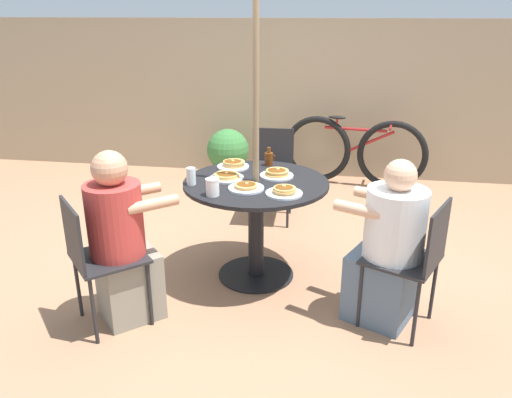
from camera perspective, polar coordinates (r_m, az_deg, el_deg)
ground_plane at (r=3.90m, az=0.00°, el=-8.64°), size 12.00×12.00×0.00m
back_fence at (r=6.07m, az=4.04°, el=11.28°), size 10.00×0.06×1.83m
patio_table at (r=3.65m, az=0.00°, el=-0.62°), size 1.05×1.05×0.77m
umbrella_pole at (r=3.51m, az=0.00°, el=6.10°), size 0.04×0.04×2.05m
patio_chair_north at (r=3.25m, az=-17.82°, el=-6.00°), size 0.59×0.59×0.86m
diner_north at (r=3.28m, az=-15.06°, el=-5.10°), size 0.59×0.58×1.15m
patio_chair_east at (r=3.22m, az=17.65°, el=-6.22°), size 0.56×0.56×0.86m
diner_east at (r=3.27m, az=14.80°, el=-5.77°), size 0.59×0.53×1.10m
patio_chair_south at (r=4.78m, az=1.80°, el=3.67°), size 0.43×0.43×0.86m
pancake_plate_a at (r=3.64m, az=-3.37°, el=2.58°), size 0.25×0.25×0.05m
pancake_plate_b at (r=3.42m, az=-1.14°, el=1.37°), size 0.25×0.25×0.05m
pancake_plate_c at (r=3.32m, az=3.25°, el=0.85°), size 0.25×0.25×0.06m
pancake_plate_d at (r=3.68m, az=2.40°, el=2.89°), size 0.25×0.25×0.06m
pancake_plate_e at (r=3.90m, az=-2.60°, el=3.93°), size 0.25×0.25×0.06m
syrup_bottle at (r=3.94m, az=1.49°, el=4.67°), size 0.09×0.06×0.15m
coffee_cup at (r=3.30m, az=-4.99°, el=1.37°), size 0.09×0.09×0.12m
drinking_glass_a at (r=3.53m, az=-7.43°, el=2.60°), size 0.07×0.07×0.12m
bicycle at (r=5.85m, az=11.14°, el=5.36°), size 1.63×0.44×0.80m
potted_shrub at (r=5.85m, az=-3.22°, el=5.06°), size 0.49×0.49×0.63m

